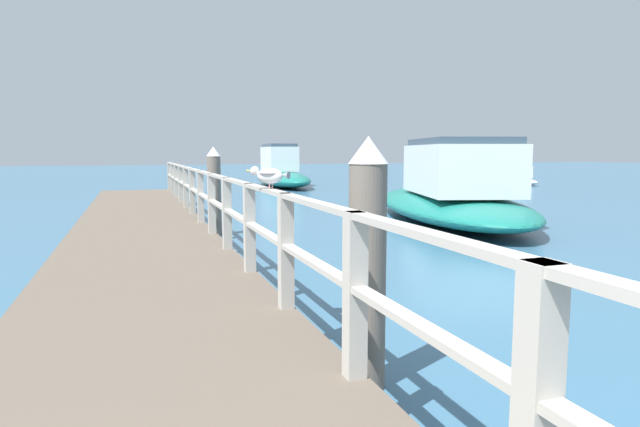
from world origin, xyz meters
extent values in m
cube|color=brown|center=(0.00, 10.86, 0.20)|extent=(2.40, 21.71, 0.40)
cube|color=#B2ADA3|center=(1.12, 2.35, 0.91)|extent=(0.12, 0.12, 1.02)
cube|color=#B2ADA3|center=(1.12, 3.89, 0.91)|extent=(0.12, 0.12, 1.02)
cube|color=#B2ADA3|center=(1.12, 5.44, 0.91)|extent=(0.12, 0.12, 1.02)
cube|color=#B2ADA3|center=(1.12, 6.99, 0.91)|extent=(0.12, 0.12, 1.02)
cube|color=#B2ADA3|center=(1.12, 8.54, 0.91)|extent=(0.12, 0.12, 1.02)
cube|color=#B2ADA3|center=(1.12, 10.08, 0.91)|extent=(0.12, 0.12, 1.02)
cube|color=#B2ADA3|center=(1.12, 11.63, 0.91)|extent=(0.12, 0.12, 1.02)
cube|color=#B2ADA3|center=(1.12, 13.18, 0.91)|extent=(0.12, 0.12, 1.02)
cube|color=#B2ADA3|center=(1.12, 14.72, 0.91)|extent=(0.12, 0.12, 1.02)
cube|color=#B2ADA3|center=(1.12, 16.27, 0.91)|extent=(0.12, 0.12, 1.02)
cube|color=#B2ADA3|center=(1.12, 17.82, 0.91)|extent=(0.12, 0.12, 1.02)
cube|color=#B2ADA3|center=(1.12, 19.36, 0.91)|extent=(0.12, 0.12, 1.02)
cube|color=#B2ADA3|center=(1.12, 20.91, 0.91)|extent=(0.12, 0.12, 1.02)
cube|color=#B2ADA3|center=(1.12, 10.86, 1.40)|extent=(0.10, 20.11, 0.04)
cube|color=#B2ADA3|center=(1.12, 10.86, 0.96)|extent=(0.10, 20.11, 0.04)
cylinder|color=#6B6056|center=(1.50, 4.56, 0.84)|extent=(0.28, 0.28, 1.69)
cone|color=white|center=(1.50, 4.56, 1.79)|extent=(0.29, 0.29, 0.20)
cylinder|color=#6B6056|center=(1.50, 12.42, 0.84)|extent=(0.28, 0.28, 1.69)
cone|color=white|center=(1.50, 12.42, 1.79)|extent=(0.29, 0.29, 0.20)
ellipsoid|color=white|center=(1.12, 5.99, 1.54)|extent=(0.28, 0.29, 0.15)
sphere|color=white|center=(1.00, 6.12, 1.59)|extent=(0.09, 0.09, 0.09)
cone|color=gold|center=(0.96, 6.17, 1.59)|extent=(0.05, 0.05, 0.02)
cone|color=#939399|center=(1.23, 5.86, 1.55)|extent=(0.11, 0.11, 0.07)
ellipsoid|color=#939399|center=(1.12, 5.99, 1.57)|extent=(0.28, 0.28, 0.04)
cylinder|color=tan|center=(1.11, 5.96, 1.44)|extent=(0.01, 0.01, 0.05)
cylinder|color=tan|center=(1.15, 6.00, 1.44)|extent=(0.01, 0.01, 0.05)
ellipsoid|color=#197266|center=(7.22, 27.95, 0.39)|extent=(2.79, 8.19, 0.79)
cube|color=white|center=(7.27, 28.75, 1.42)|extent=(1.66, 3.31, 1.26)
cube|color=#334756|center=(7.27, 28.75, 2.12)|extent=(1.55, 2.98, 0.16)
ellipsoid|color=#197266|center=(7.76, 13.24, 0.37)|extent=(5.52, 9.43, 0.75)
cube|color=white|center=(7.51, 12.38, 1.35)|extent=(2.94, 3.98, 1.20)
cube|color=#334756|center=(7.51, 12.38, 2.02)|extent=(2.72, 3.61, 0.16)
ellipsoid|color=white|center=(19.79, 25.75, 0.20)|extent=(1.96, 4.71, 0.40)
cube|color=white|center=(19.73, 25.29, 0.72)|extent=(1.13, 1.93, 0.64)
cube|color=#334756|center=(19.73, 25.29, 1.12)|extent=(1.05, 1.74, 0.16)
camera|label=1|loc=(-0.12, 0.98, 1.77)|focal=30.15mm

